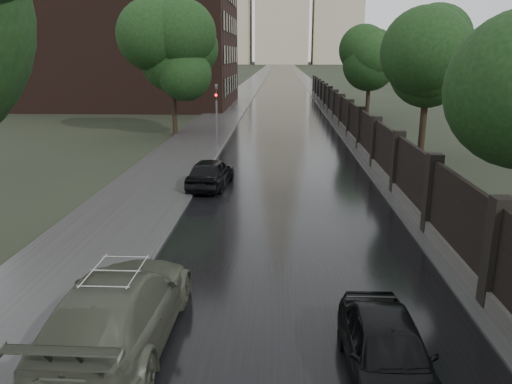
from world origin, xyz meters
name	(u,v)px	position (x,y,z in m)	size (l,w,h in m)	color
road	(282,70)	(0.00, 190.00, 0.01)	(8.00, 420.00, 0.02)	black
sidewalk_left	(266,70)	(-6.00, 190.00, 0.08)	(4.00, 420.00, 0.16)	#2D2D2D
verge_right	(296,70)	(5.50, 190.00, 0.04)	(3.00, 420.00, 0.08)	#2D2D2D
fence_right	(346,120)	(4.60, 32.01, 1.01)	(0.45, 75.72, 2.70)	#383533
tree_left_far	(172,62)	(-8.00, 30.00, 5.24)	(4.25, 4.25, 7.39)	black
tree_right_b	(428,70)	(7.50, 22.00, 4.95)	(4.08, 4.08, 7.01)	black
tree_right_c	(370,64)	(7.50, 40.00, 4.95)	(4.08, 4.08, 7.01)	black
traffic_light	(217,111)	(-4.30, 24.99, 2.40)	(0.16, 0.32, 4.00)	#59595E
brick_building	(123,15)	(-18.00, 52.00, 10.00)	(24.00, 18.00, 20.00)	black
volga_sedan	(119,309)	(-3.60, 3.06, 0.79)	(2.21, 5.44, 1.58)	#494D3D
hatchback_left	(211,173)	(-3.44, 15.61, 0.67)	(1.58, 3.92, 1.34)	black
car_right_near	(388,351)	(1.60, 2.07, 0.63)	(1.50, 3.72, 1.27)	black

